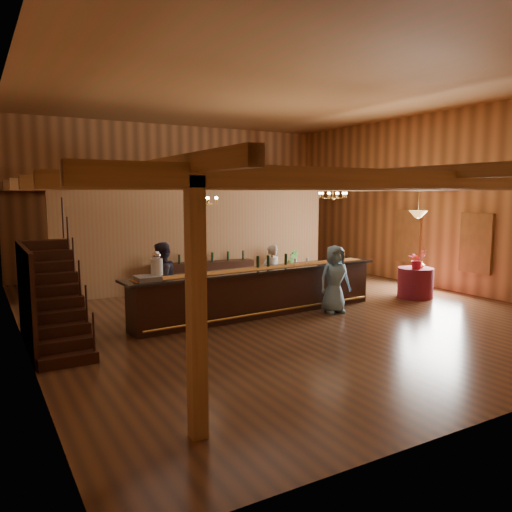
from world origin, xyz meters
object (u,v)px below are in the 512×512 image
beverage_dispenser (157,266)px  guest (335,279)px  staff_second (162,281)px  chandelier_left (202,200)px  floor_plant (290,266)px  backbar_shelf (205,276)px  chandelier_right (333,195)px  bartender (271,275)px  round_table (415,283)px  pendant_lamp (418,214)px  tasting_bar (260,291)px  raffle_drum (339,255)px

beverage_dispenser → guest: beverage_dispenser is taller
guest → staff_second: bearing=167.4°
chandelier_left → floor_plant: 5.49m
backbar_shelf → chandelier_right: size_ratio=3.91×
bartender → staff_second: 3.02m
chandelier_right → floor_plant: chandelier_right is taller
chandelier_right → bartender: chandelier_right is taller
backbar_shelf → staff_second: staff_second is taller
chandelier_right → guest: chandelier_right is taller
backbar_shelf → round_table: size_ratio=3.14×
backbar_shelf → round_table: (4.81, -4.05, -0.01)m
pendant_lamp → round_table: bearing=0.0°
round_table → bartender: bearing=163.6°
backbar_shelf → round_table: backbar_shelf is taller
beverage_dispenser → chandelier_right: size_ratio=0.75×
tasting_bar → chandelier_right: bearing=16.9°
pendant_lamp → staff_second: size_ratio=0.49×
floor_plant → raffle_drum: bearing=-99.1°
beverage_dispenser → bartender: (3.45, 0.89, -0.62)m
chandelier_left → tasting_bar: bearing=-28.1°
pendant_lamp → staff_second: (-7.15, 1.30, -1.48)m
chandelier_right → bartender: bearing=-170.2°
staff_second → round_table: bearing=132.5°
round_table → guest: bearing=-175.3°
pendant_lamp → staff_second: 7.41m
chandelier_right → guest: (-1.39, -1.88, -2.08)m
tasting_bar → guest: guest is taller
raffle_drum → staff_second: (-4.77, 0.75, -0.41)m
backbar_shelf → staff_second: size_ratio=1.70×
staff_second → guest: (3.99, -1.56, -0.07)m
staff_second → guest: bearing=121.5°
raffle_drum → round_table: (2.38, -0.55, -0.90)m
pendant_lamp → floor_plant: (-1.88, 3.69, -1.83)m
raffle_drum → pendant_lamp: pendant_lamp is taller
round_table → bartender: bartender is taller
backbar_shelf → staff_second: 3.64m
backbar_shelf → floor_plant: (2.94, -0.36, 0.13)m
pendant_lamp → guest: 3.53m
backbar_shelf → pendant_lamp: (4.81, -4.05, 1.96)m
backbar_shelf → chandelier_left: size_ratio=3.91×
guest → floor_plant: (1.29, 3.95, -0.28)m
raffle_drum → chandelier_right: chandelier_right is taller
floor_plant → guest: bearing=-108.0°
beverage_dispenser → raffle_drum: beverage_dispenser is taller
round_table → guest: guest is taller
beverage_dispenser → raffle_drum: size_ratio=1.76×
bartender → raffle_drum: bearing=151.1°
raffle_drum → backbar_shelf: bearing=124.9°
backbar_shelf → chandelier_right: (3.04, -2.42, 2.49)m
beverage_dispenser → raffle_drum: bearing=2.5°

